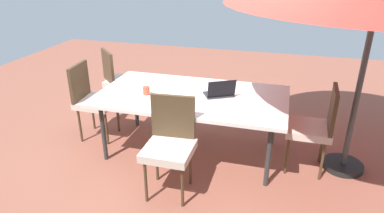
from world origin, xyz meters
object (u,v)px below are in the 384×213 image
(laptop, at_px, (220,92))
(chair_north, at_px, (170,142))
(chair_east, at_px, (92,97))
(cup, at_px, (146,91))
(dining_table, at_px, (192,98))
(chair_west, at_px, (315,125))
(chair_southeast, at_px, (119,78))

(laptop, bearing_deg, chair_north, 39.22)
(chair_east, height_order, cup, chair_east)
(dining_table, bearing_deg, chair_west, 179.77)
(dining_table, relative_size, chair_southeast, 2.20)
(chair_north, distance_m, chair_southeast, 2.06)
(chair_north, relative_size, laptop, 2.46)
(dining_table, distance_m, chair_west, 1.38)
(chair_southeast, bearing_deg, laptop, -159.54)
(dining_table, xyz_separation_m, chair_north, (0.01, 0.77, -0.15))
(chair_west, distance_m, cup, 1.89)
(chair_west, distance_m, laptop, 1.08)
(cup, bearing_deg, laptop, -168.19)
(laptop, bearing_deg, dining_table, -22.59)
(chair_west, height_order, laptop, chair_west)
(chair_east, relative_size, chair_southeast, 1.00)
(chair_north, bearing_deg, chair_west, 25.06)
(dining_table, bearing_deg, chair_east, -1.36)
(chair_southeast, relative_size, chair_west, 1.00)
(dining_table, height_order, chair_southeast, chair_southeast)
(laptop, distance_m, cup, 0.84)
(chair_east, xyz_separation_m, laptop, (-1.65, -0.00, 0.24))
(chair_southeast, relative_size, laptop, 2.46)
(dining_table, distance_m, chair_east, 1.34)
(chair_north, height_order, cup, chair_north)
(chair_west, bearing_deg, laptop, -89.39)
(chair_north, bearing_deg, dining_table, 85.40)
(chair_southeast, bearing_deg, dining_table, -165.55)
(chair_east, bearing_deg, cup, -106.03)
(dining_table, xyz_separation_m, chair_southeast, (1.34, -0.80, -0.15))
(dining_table, bearing_deg, laptop, -173.61)
(chair_southeast, xyz_separation_m, laptop, (-1.65, 0.76, 0.24))
(chair_west, relative_size, laptop, 2.46)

